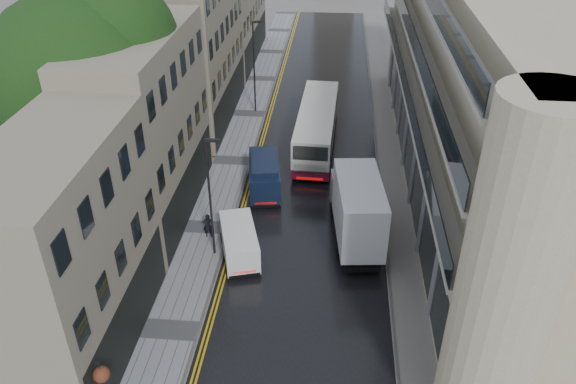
% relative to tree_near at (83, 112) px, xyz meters
% --- Properties ---
extents(road, '(9.00, 85.00, 0.02)m').
position_rel_tree_near_xyz_m(road, '(12.50, 7.50, -6.94)').
color(road, black).
rests_on(road, ground).
extents(left_sidewalk, '(2.70, 85.00, 0.12)m').
position_rel_tree_near_xyz_m(left_sidewalk, '(6.65, 7.50, -6.89)').
color(left_sidewalk, gray).
rests_on(left_sidewalk, ground).
extents(right_sidewalk, '(1.80, 85.00, 0.12)m').
position_rel_tree_near_xyz_m(right_sidewalk, '(17.90, 7.50, -6.89)').
color(right_sidewalk, slate).
rests_on(right_sidewalk, ground).
extents(old_shop_row, '(4.50, 56.00, 12.00)m').
position_rel_tree_near_xyz_m(old_shop_row, '(3.05, 10.00, -0.95)').
color(old_shop_row, gray).
rests_on(old_shop_row, ground).
extents(modern_block, '(8.00, 40.00, 14.00)m').
position_rel_tree_near_xyz_m(modern_block, '(22.80, 6.00, 0.05)').
color(modern_block, '#C4B991').
rests_on(modern_block, ground).
extents(tree_near, '(10.56, 10.56, 13.89)m').
position_rel_tree_near_xyz_m(tree_near, '(0.00, 0.00, 0.00)').
color(tree_near, black).
rests_on(tree_near, ground).
extents(tree_far, '(9.24, 9.24, 12.46)m').
position_rel_tree_near_xyz_m(tree_far, '(0.30, 13.00, -0.72)').
color(tree_far, black).
rests_on(tree_far, ground).
extents(cream_bus, '(2.93, 11.36, 3.08)m').
position_rel_tree_near_xyz_m(cream_bus, '(11.26, 7.34, -5.39)').
color(cream_bus, silver).
rests_on(cream_bus, road).
extents(white_lorry, '(3.15, 8.03, 4.11)m').
position_rel_tree_near_xyz_m(white_lorry, '(14.40, -2.82, -4.87)').
color(white_lorry, silver).
rests_on(white_lorry, road).
extents(white_van, '(2.83, 4.43, 1.86)m').
position_rel_tree_near_xyz_m(white_van, '(8.57, -4.82, -6.00)').
color(white_van, white).
rests_on(white_van, road).
extents(navy_van, '(2.64, 5.06, 2.46)m').
position_rel_tree_near_xyz_m(navy_van, '(8.82, 2.03, -5.69)').
color(navy_van, black).
rests_on(navy_van, road).
extents(pedestrian, '(0.59, 0.41, 1.54)m').
position_rel_tree_near_xyz_m(pedestrian, '(6.88, -1.70, -6.05)').
color(pedestrian, black).
rests_on(pedestrian, left_sidewalk).
extents(lamp_post_near, '(0.79, 0.18, 7.05)m').
position_rel_tree_near_xyz_m(lamp_post_near, '(7.52, -3.20, -3.30)').
color(lamp_post_near, black).
rests_on(lamp_post_near, left_sidewalk).
extents(lamp_post_far, '(0.86, 0.49, 7.54)m').
position_rel_tree_near_xyz_m(lamp_post_far, '(7.08, 16.39, -3.06)').
color(lamp_post_far, black).
rests_on(lamp_post_far, left_sidewalk).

